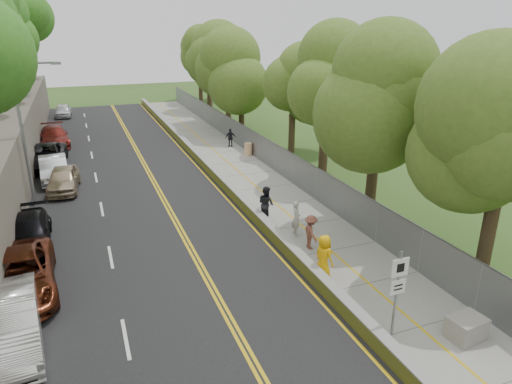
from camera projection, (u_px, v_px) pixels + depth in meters
ground at (320, 295)px, 17.41m from camera, size 140.00×140.00×0.00m
road at (129, 188)px, 28.69m from camera, size 11.20×66.00×0.04m
sidewalk at (247, 174)px, 31.39m from camera, size 4.20×66.00×0.05m
jersey_barrier at (215, 174)px, 30.51m from camera, size 0.42×66.00×0.60m
chainlink_fence at (275, 158)px, 31.77m from camera, size 0.04×66.00×2.00m
trees_fenceside at (309, 68)px, 30.49m from camera, size 7.00×66.00×14.00m
streetlight at (26, 125)px, 24.50m from camera, size 2.52×0.22×8.00m
signpost at (398, 285)px, 14.45m from camera, size 0.62×0.09×3.10m
construction_barrel at (248, 149)px, 35.71m from camera, size 0.59×0.59×0.98m
concrete_block at (466, 328)px, 14.85m from camera, size 1.23×0.98×0.77m
car_1 at (9, 324)px, 14.34m from camera, size 2.27×5.23×1.67m
car_2 at (19, 276)px, 17.19m from camera, size 2.94×5.77×1.56m
car_3 at (28, 233)px, 20.96m from camera, size 1.97×4.77×1.38m
car_4 at (63, 179)px, 28.04m from camera, size 2.13×4.47×1.47m
car_5 at (54, 169)px, 29.90m from camera, size 1.97×4.85×1.57m
car_6 at (46, 156)px, 32.83m from camera, size 2.89×5.79×1.57m
car_7 at (54, 136)px, 38.57m from camera, size 2.64×5.56×1.57m
car_8 at (63, 111)px, 50.60m from camera, size 1.79×4.12×1.38m
painter_0 at (324, 256)px, 18.30m from camera, size 0.82×1.03×1.84m
painter_1 at (296, 218)px, 22.03m from camera, size 0.51×0.70×1.77m
painter_2 at (266, 204)px, 23.62m from camera, size 0.97×1.10×1.89m
painter_3 at (311, 232)px, 20.72m from camera, size 0.67×1.08×1.61m
person_far at (230, 138)px, 38.11m from camera, size 0.91×0.39×1.54m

